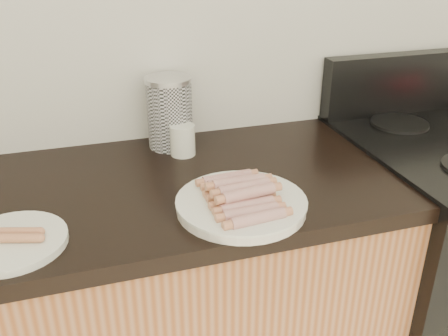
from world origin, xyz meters
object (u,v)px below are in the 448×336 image
object	(u,v)px
main_plate	(241,205)
canister	(170,112)
side_plate	(11,242)
mug	(183,140)

from	to	relation	value
main_plate	canister	size ratio (longest dim) A/B	1.43
main_plate	canister	distance (m)	0.43
side_plate	main_plate	bearing A→B (deg)	0.00
side_plate	canister	xyz separation A→B (m)	(0.41, 0.41, 0.10)
canister	mug	distance (m)	0.10
main_plate	mug	xyz separation A→B (m)	(-0.06, 0.34, 0.03)
main_plate	mug	size ratio (longest dim) A/B	3.37
side_plate	canister	world-z (taller)	canister
side_plate	canister	bearing A→B (deg)	44.83
main_plate	canister	xyz separation A→B (m)	(-0.08, 0.41, 0.09)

